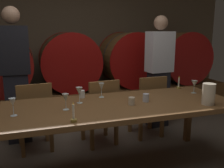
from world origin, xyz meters
name	(u,v)px	position (x,y,z in m)	size (l,w,h in m)	color
back_wall	(64,30)	(0.00, 2.70, 1.50)	(6.56, 0.24, 2.99)	brown
barrel_shelf	(71,102)	(0.00, 2.15, 0.24)	(5.91, 0.90, 0.49)	brown
wine_barrel_left	(1,64)	(-1.07, 2.15, 0.97)	(0.98, 0.85, 0.98)	brown
wine_barrel_center	(69,61)	(0.00, 2.15, 0.97)	(0.98, 0.85, 0.98)	#513319
wine_barrel_right	(128,59)	(1.09, 2.15, 0.97)	(0.98, 0.85, 0.98)	brown
wine_barrel_far_right	(178,57)	(2.15, 2.15, 0.97)	(0.98, 0.85, 0.98)	brown
dining_table	(113,110)	(0.15, 0.20, 0.69)	(2.58, 0.94, 0.75)	brown
chair_left	(35,114)	(-0.62, 0.93, 0.49)	(0.44, 0.44, 0.88)	brown
chair_center	(101,109)	(0.20, 0.85, 0.49)	(0.45, 0.45, 0.88)	brown
chair_right	(149,103)	(0.91, 0.90, 0.49)	(0.42, 0.42, 0.88)	brown
guest_left	(16,75)	(-0.82, 1.31, 0.92)	(0.38, 0.24, 1.78)	black
guest_right	(159,71)	(1.24, 1.25, 0.88)	(0.40, 0.27, 1.70)	black
candle_left	(74,117)	(-0.31, -0.18, 0.80)	(0.05, 0.05, 0.17)	olive
candle_right	(179,85)	(1.17, 0.59, 0.79)	(0.05, 0.05, 0.17)	olive
pitcher	(209,94)	(1.06, -0.11, 0.86)	(0.13, 0.13, 0.22)	beige
wine_glass_left	(13,103)	(-0.79, 0.13, 0.87)	(0.06, 0.06, 0.16)	white
wine_glass_center_left	(66,98)	(-0.33, 0.16, 0.86)	(0.06, 0.06, 0.16)	silver
wine_glass_center_right	(79,92)	(-0.17, 0.34, 0.87)	(0.07, 0.07, 0.17)	silver
wine_glass_right	(101,87)	(0.11, 0.49, 0.87)	(0.06, 0.06, 0.16)	silver
wine_glass_far_right	(194,84)	(1.22, 0.34, 0.86)	(0.07, 0.07, 0.15)	silver
cup_left	(82,94)	(-0.10, 0.54, 0.79)	(0.06, 0.06, 0.08)	white
cup_center	(132,101)	(0.32, 0.12, 0.79)	(0.06, 0.06, 0.08)	beige
cup_right	(146,98)	(0.51, 0.18, 0.79)	(0.06, 0.06, 0.09)	silver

